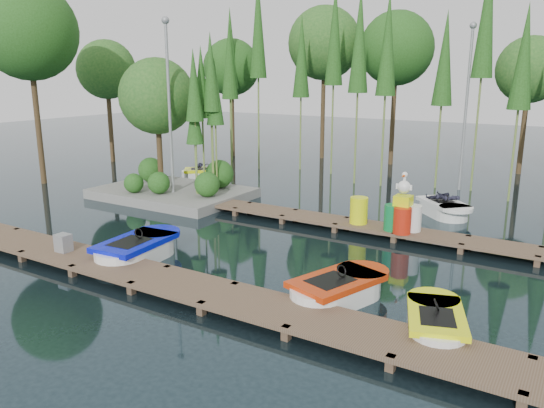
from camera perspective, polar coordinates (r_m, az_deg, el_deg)
The scene contains 16 objects.
ground_plane at distance 17.02m, azimuth -2.32°, elevation -3.73°, with size 90.00×90.00×0.00m, color #1D2E36.
near_dock at distance 13.67m, azimuth -13.01°, elevation -7.59°, with size 18.00×1.50×0.50m.
far_dock at distance 18.54m, azimuth 4.57°, elevation -1.54°, with size 15.00×1.20×0.50m.
island at distance 22.81m, azimuth -11.05°, elevation 8.72°, with size 6.20×4.20×6.75m.
tree_screen at distance 26.50m, azimuth 7.08°, elevation 15.91°, with size 34.42×18.53×10.31m.
lamp_island at distance 21.62m, azimuth -11.03°, elevation 11.30°, with size 0.30×0.30×7.25m.
lamp_rear at distance 24.97m, azimuth 20.26°, elevation 11.04°, with size 0.30×0.30×7.25m.
boat_blue at distance 15.49m, azimuth -14.29°, elevation -4.86°, with size 1.59×3.06×1.00m.
boat_red at distance 12.53m, azimuth 7.12°, elevation -9.18°, with size 2.07×3.02×0.93m.
boat_yellow_near at distance 11.45m, azimuth 17.16°, elevation -12.24°, with size 1.81×2.64×0.81m.
boat_yellow_far at distance 26.56m, azimuth -7.18°, elevation 3.22°, with size 2.71×2.41×1.26m.
boat_white_far at distance 20.61m, azimuth 17.99°, elevation -0.47°, with size 2.66×2.67×1.23m.
utility_cabinet at distance 15.94m, azimuth -21.53°, elevation -3.91°, with size 0.40×0.34×0.49m, color gray.
yellow_barrel at distance 17.75m, azimuth 9.32°, elevation -0.68°, with size 0.59×0.59×0.88m, color #E7F60C.
drum_cluster at distance 17.08m, azimuth 13.88°, elevation -1.07°, with size 1.10×1.01×1.90m.
seagull_post at distance 17.34m, azimuth 12.77°, elevation -0.80°, with size 0.51×0.28×0.82m.
Camera 1 is at (9.09, -13.43, 5.17)m, focal length 35.00 mm.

